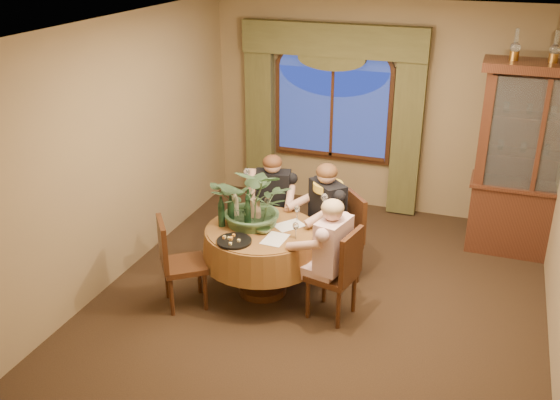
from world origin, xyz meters
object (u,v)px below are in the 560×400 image
(chair_right, at_px, (332,273))
(olive_bowl, at_px, (263,230))
(china_cabinet, at_px, (535,163))
(oil_lamp_left, at_px, (516,44))
(wine_bottle_2, at_px, (235,206))
(chair_back_right, at_px, (338,239))
(chair_back, at_px, (268,217))
(chair_front_left, at_px, (184,263))
(centerpiece_plant, at_px, (255,172))
(person_back, at_px, (273,207))
(stoneware_vase, at_px, (255,211))
(person_pink, at_px, (333,260))
(person_scarf, at_px, (327,221))
(wine_bottle_0, at_px, (248,204))
(wine_bottle_4, at_px, (221,211))
(wine_bottle_3, at_px, (248,214))
(wine_bottle_1, at_px, (231,210))
(oil_lamp_center, at_px, (555,47))
(dining_table, at_px, (262,260))

(chair_right, height_order, olive_bowl, chair_right)
(china_cabinet, height_order, oil_lamp_left, oil_lamp_left)
(china_cabinet, relative_size, wine_bottle_2, 6.89)
(chair_back_right, relative_size, chair_back, 1.00)
(chair_front_left, bearing_deg, oil_lamp_left, 93.15)
(china_cabinet, xyz_separation_m, chair_back_right, (-1.93, -1.34, -0.66))
(centerpiece_plant, bearing_deg, person_back, 95.73)
(china_cabinet, height_order, stoneware_vase, china_cabinet)
(chair_back, xyz_separation_m, person_pink, (1.05, -1.02, 0.16))
(china_cabinet, xyz_separation_m, chair_right, (-1.80, -2.07, -0.66))
(person_scarf, relative_size, olive_bowl, 7.91)
(wine_bottle_0, bearing_deg, chair_back, 91.60)
(chair_front_left, bearing_deg, stoneware_vase, 103.09)
(olive_bowl, bearing_deg, wine_bottle_4, -179.42)
(person_scarf, relative_size, wine_bottle_3, 4.05)
(person_scarf, distance_m, wine_bottle_3, 0.94)
(oil_lamp_left, relative_size, centerpiece_plant, 0.35)
(centerpiece_plant, distance_m, wine_bottle_4, 0.55)
(chair_back_right, distance_m, person_pink, 0.78)
(wine_bottle_1, height_order, wine_bottle_4, same)
(oil_lamp_center, bearing_deg, chair_back, -159.39)
(wine_bottle_0, bearing_deg, chair_back_right, 21.87)
(chair_back, relative_size, person_pink, 0.75)
(oil_lamp_center, height_order, person_scarf, oil_lamp_center)
(chair_back_right, xyz_separation_m, wine_bottle_2, (-1.01, -0.46, 0.44))
(chair_back_right, distance_m, wine_bottle_1, 1.24)
(dining_table, xyz_separation_m, wine_bottle_2, (-0.33, 0.10, 0.54))
(chair_right, bearing_deg, chair_back, 58.65)
(chair_back, height_order, wine_bottle_2, wine_bottle_2)
(person_pink, bearing_deg, wine_bottle_2, 89.31)
(oil_lamp_left, bearing_deg, person_pink, -123.75)
(person_back, relative_size, person_scarf, 0.96)
(dining_table, distance_m, chair_back, 0.87)
(chair_back, bearing_deg, wine_bottle_1, 67.63)
(chair_back_right, bearing_deg, olive_bowl, 95.59)
(chair_back_right, height_order, centerpiece_plant, centerpiece_plant)
(dining_table, xyz_separation_m, chair_back_right, (0.67, 0.55, 0.10))
(dining_table, relative_size, chair_back, 1.31)
(china_cabinet, relative_size, wine_bottle_3, 6.89)
(china_cabinet, relative_size, person_scarf, 1.70)
(stoneware_vase, height_order, wine_bottle_2, wine_bottle_2)
(person_pink, relative_size, person_scarf, 0.95)
(oil_lamp_left, xyz_separation_m, wine_bottle_0, (-2.43, -1.70, -1.53))
(centerpiece_plant, bearing_deg, wine_bottle_0, 142.74)
(person_scarf, distance_m, wine_bottle_4, 1.18)
(person_scarf, xyz_separation_m, olive_bowl, (-0.50, -0.64, 0.11))
(person_pink, distance_m, person_scarf, 0.81)
(chair_front_left, height_order, person_back, person_back)
(china_cabinet, xyz_separation_m, wine_bottle_3, (-2.74, -1.94, -0.22))
(oil_lamp_center, height_order, wine_bottle_0, oil_lamp_center)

